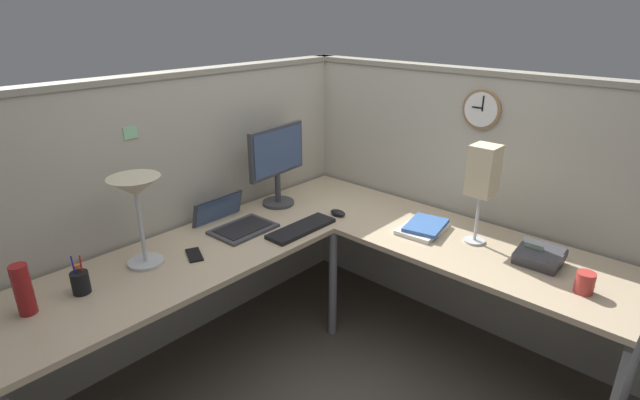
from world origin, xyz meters
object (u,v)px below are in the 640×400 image
Objects in this scene: cell_phone at (194,255)px; wall_clock at (482,109)px; pen_cup at (80,282)px; desk_lamp_paper at (483,173)px; computer_mouse at (338,213)px; book_stack at (424,227)px; desk_lamp_dome at (136,194)px; thermos_flask at (23,290)px; coffee_mug at (585,283)px; keyboard at (301,229)px; monitor at (277,160)px; laptop at (232,222)px; office_phone at (541,257)px.

wall_clock reaches higher than cell_phone.
pen_cup is 1.96m from desk_lamp_paper.
computer_mouse is 1.00m from wall_clock.
pen_cup is at bearing 153.50° from book_stack.
cell_phone is at bearing -8.16° from pen_cup.
desk_lamp_dome is 0.59m from thermos_flask.
coffee_mug is at bearing -55.02° from desk_lamp_dome.
desk_lamp_dome is (-0.78, 0.29, 0.35)m from keyboard.
pen_cup reaches higher than cell_phone.
wall_clock reaches higher than desk_lamp_dome.
monitor is 0.83m from cell_phone.
laptop reaches higher than coffee_mug.
laptop is 0.73× the size of desk_lamp_paper.
office_phone is (0.21, -1.11, 0.02)m from computer_mouse.
laptop is 1.26× the size of book_stack.
thermos_flask reaches higher than pen_cup.
desk_lamp_paper reaches higher than office_phone.
desk_lamp_paper is (1.83, -1.06, 0.27)m from thermos_flask.
coffee_mug is at bearing -83.57° from monitor.
pen_cup is at bearing -164.50° from cell_phone.
computer_mouse is (0.30, -0.02, 0.01)m from keyboard.
pen_cup is (-0.88, -0.07, 0.03)m from laptop.
office_phone is (0.73, -1.46, 0.01)m from laptop.
monitor is 2.78× the size of pen_cup.
coffee_mug is (-0.08, -0.85, 0.03)m from book_stack.
monitor is at bearing 106.20° from desk_lamp_paper.
pen_cup is 0.58× the size of book_stack.
monitor is 3.47× the size of cell_phone.
wall_clock reaches higher than office_phone.
laptop is at bearing 145.81° from computer_mouse.
pen_cup is 0.86× the size of office_phone.
keyboard is 1.13m from pen_cup.
computer_mouse is 0.23× the size of desk_lamp_dome.
office_phone is (0.51, -1.13, 0.03)m from keyboard.
keyboard is 0.81× the size of desk_lamp_paper.
wall_clock is (0.52, -0.59, 0.62)m from computer_mouse.
cell_phone is at bearing 121.66° from coffee_mug.
office_phone is (0.32, -1.51, -0.26)m from monitor.
pen_cup is (-1.28, -0.11, -0.24)m from monitor.
computer_mouse is 0.52m from book_stack.
desk_lamp_paper is at bearing -73.89° from computer_mouse.
monitor is at bearing 122.95° from wall_clock.
keyboard is at bearing -13.46° from pen_cup.
desk_lamp_dome is at bearing 163.85° from computer_mouse.
laptop reaches higher than office_phone.
thermos_flask reaches higher than book_stack.
laptop is 1.77× the size of thermos_flask.
pen_cup is at bearing 147.15° from desk_lamp_paper.
desk_lamp_paper is at bearing -39.69° from desk_lamp_dome.
desk_lamp_dome reaches higher than pen_cup.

